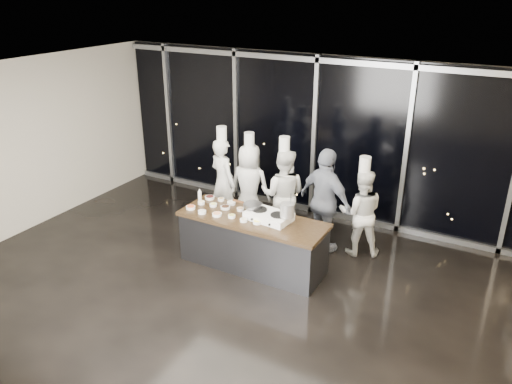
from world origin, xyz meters
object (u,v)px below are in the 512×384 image
Objects in this scene: frying_pan at (252,205)px; chef_far_left at (223,181)px; chef_center at (283,194)px; chef_left at (249,185)px; chef_right at (361,212)px; stock_pot at (287,210)px; demo_counter at (253,242)px; stove at (269,216)px; guest at (325,202)px.

chef_far_left reaches higher than frying_pan.
chef_center is at bearing -154.98° from chef_far_left.
chef_left reaches higher than chef_right.
chef_right is at bearing 173.02° from chef_left.
chef_left reaches higher than stock_pot.
chef_left is at bearing -134.76° from chef_far_left.
chef_right is at bearing 42.78° from demo_counter.
chef_right reaches higher than stove.
chef_center reaches higher than stock_pot.
chef_right is (1.43, 0.11, -0.08)m from chef_center.
chef_left is at bearing 13.05° from guest.
stove is 1.69m from chef_right.
stock_pot is 2.18m from chef_far_left.
stove is at bearing 124.24° from chef_left.
stove is 1.39× the size of frying_pan.
chef_right is (2.22, -0.03, -0.05)m from chef_left.
chef_far_left reaches higher than chef_right.
demo_counter is 3.21× the size of stove.
frying_pan is 1.58m from chef_far_left.
chef_center is (0.05, 1.06, -0.19)m from frying_pan.
stove reaches higher than demo_counter.
chef_left is 1.66m from guest.
demo_counter is 1.24× the size of chef_far_left.
chef_right is (0.81, 1.24, -0.36)m from stock_pot.
stove is at bearing 81.96° from guest.
frying_pan is at bearing 68.10° from guest.
guest is at bearing 158.48° from chef_center.
chef_left is 1.00× the size of guest.
chef_right reaches higher than demo_counter.
demo_counter is at bearing 115.23° from chef_left.
stove is at bearing 23.60° from chef_right.
stock_pot is (0.67, -0.07, 0.09)m from frying_pan.
chef_far_left is 1.05× the size of chef_left.
chef_left is at bearing -24.97° from chef_center.
chef_far_left reaches higher than chef_center.
chef_center is at bearing 93.18° from frying_pan.
chef_center is (0.79, -0.14, 0.03)m from chef_left.
chef_far_left is at bearing 151.71° from stove.
demo_counter is 1.30× the size of guest.
chef_left is (-1.07, 1.25, -0.12)m from stove.
demo_counter is 1.31× the size of chef_left.
demo_counter is at bearing -52.95° from frying_pan.
stove is at bearing 16.55° from demo_counter.
stove is 0.41× the size of guest.
guest is (1.64, -0.24, 0.11)m from chef_left.
frying_pan reaches higher than stove.
guest is at bearing 66.49° from stove.
chef_far_left is at bearing -19.63° from chef_right.
frying_pan is 0.28× the size of chef_far_left.
stock_pot is (0.59, 0.05, 0.70)m from demo_counter.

